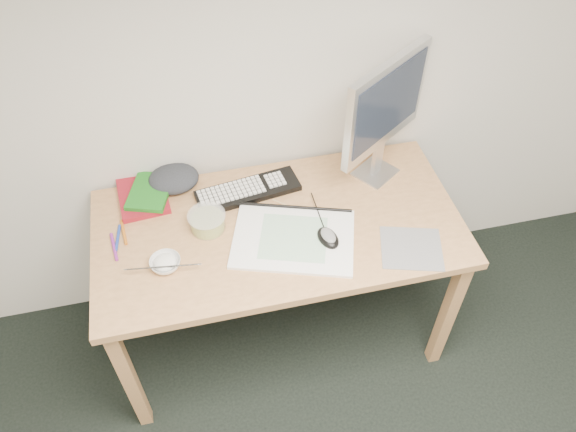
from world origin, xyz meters
name	(u,v)px	position (x,y,z in m)	size (l,w,h in m)	color
desk	(279,239)	(-0.18, 1.43, 0.67)	(1.40, 0.70, 0.75)	tan
mousepad	(411,248)	(0.27, 1.21, 0.75)	(0.22, 0.20, 0.00)	slate
sketchpad	(293,239)	(-0.15, 1.35, 0.76)	(0.45, 0.32, 0.01)	white
keyboard	(248,191)	(-0.27, 1.63, 0.76)	(0.42, 0.13, 0.02)	black
monitor	(385,107)	(0.27, 1.62, 1.08)	(0.39, 0.29, 0.53)	silver
mouse	(328,236)	(-0.02, 1.31, 0.78)	(0.07, 0.11, 0.04)	black
rice_bowl	(165,263)	(-0.62, 1.33, 0.77)	(0.11, 0.11, 0.03)	white
chopsticks	(163,267)	(-0.63, 1.30, 0.79)	(0.02, 0.02, 0.26)	#B5B5B7
fruit_tub	(207,221)	(-0.45, 1.48, 0.78)	(0.14, 0.14, 0.07)	gold
book_red	(143,195)	(-0.68, 1.70, 0.76)	(0.19, 0.25, 0.02)	maroon
book_green	(150,192)	(-0.65, 1.69, 0.78)	(0.15, 0.21, 0.02)	#1A681A
cloth_lump	(174,179)	(-0.55, 1.74, 0.79)	(0.17, 0.14, 0.07)	#262A2E
pencil_pink	(267,220)	(-0.22, 1.46, 0.75)	(0.01, 0.01, 0.19)	pink
pencil_tan	(292,208)	(-0.11, 1.50, 0.75)	(0.01, 0.01, 0.18)	tan
pencil_black	(292,219)	(-0.13, 1.45, 0.75)	(0.01, 0.01, 0.20)	black
marker_blue	(118,238)	(-0.78, 1.50, 0.76)	(0.01, 0.01, 0.13)	#1C399A
marker_orange	(124,232)	(-0.76, 1.52, 0.76)	(0.01, 0.01, 0.12)	#C06416
marker_purple	(114,247)	(-0.80, 1.46, 0.76)	(0.01, 0.01, 0.13)	#802588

